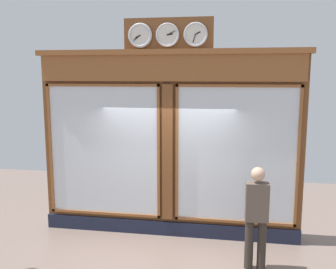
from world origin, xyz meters
TOP-DOWN VIEW (x-y plane):
  - shop_facade at (0.00, -0.13)m, footprint 5.09×0.42m
  - pedestrian at (-1.60, 1.03)m, footprint 0.37×0.23m

SIDE VIEW (x-z plane):
  - pedestrian at x=-1.60m, z-range 0.09..1.78m
  - shop_facade at x=0.00m, z-range -0.25..3.88m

